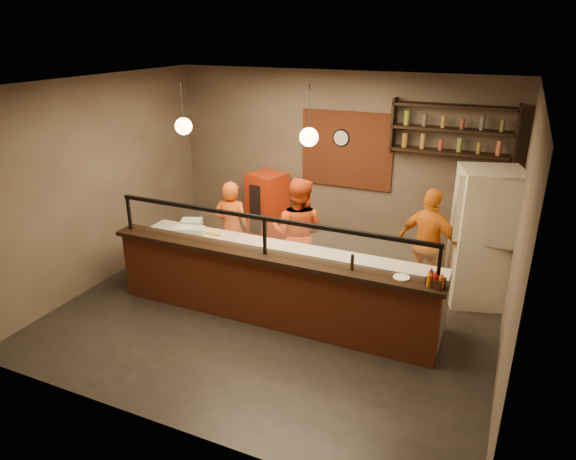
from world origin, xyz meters
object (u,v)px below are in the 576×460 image
at_px(pizza_dough, 270,246).
at_px(pepper_mill, 352,262).
at_px(fridge, 484,238).
at_px(cook_mid, 298,234).
at_px(wall_clock, 341,138).
at_px(cook_left, 232,228).
at_px(cook_right, 429,245).
at_px(condiment_caddy, 436,282).
at_px(red_cooler, 267,211).

bearing_deg(pizza_dough, pepper_mill, -21.50).
bearing_deg(fridge, pizza_dough, -171.30).
height_order(cook_mid, fridge, fridge).
relative_size(pizza_dough, pepper_mill, 2.48).
bearing_deg(wall_clock, cook_left, -129.95).
xyz_separation_m(cook_right, pizza_dough, (-2.08, -1.12, 0.05)).
xyz_separation_m(cook_left, cook_right, (3.07, 0.49, 0.06)).
bearing_deg(pepper_mill, condiment_caddy, -1.63).
xyz_separation_m(cook_left, pepper_mill, (2.39, -1.18, 0.36)).
bearing_deg(cook_mid, wall_clock, -99.24).
xyz_separation_m(red_cooler, condiment_caddy, (3.37, -2.46, 0.41)).
xyz_separation_m(red_cooler, pepper_mill, (2.36, -2.43, 0.45)).
bearing_deg(cook_left, pepper_mill, 141.72).
bearing_deg(cook_left, red_cooler, -103.59).
distance_m(cook_right, pizza_dough, 2.36).
distance_m(wall_clock, cook_mid, 1.96).
bearing_deg(condiment_caddy, cook_right, 101.05).
height_order(cook_mid, cook_right, cook_mid).
height_order(cook_right, fridge, fridge).
xyz_separation_m(cook_mid, pizza_dough, (-0.16, -0.66, 0.02)).
bearing_deg(condiment_caddy, wall_clock, 127.21).
bearing_deg(cook_mid, fridge, -169.72).
bearing_deg(pizza_dough, condiment_caddy, -13.50).
height_order(fridge, pizza_dough, fridge).
height_order(fridge, pepper_mill, fridge).
bearing_deg(red_cooler, condiment_caddy, -19.67).
distance_m(cook_left, pepper_mill, 2.69).
bearing_deg(wall_clock, condiment_caddy, -52.79).
relative_size(cook_right, condiment_caddy, 8.82).
distance_m(cook_mid, pepper_mill, 1.74).
xyz_separation_m(wall_clock, fridge, (2.50, -0.87, -1.09)).
bearing_deg(red_cooler, wall_clock, 30.15).
bearing_deg(pizza_dough, fridge, 25.18).
bearing_deg(wall_clock, fridge, -19.14).
bearing_deg(pepper_mill, cook_mid, 135.65).
bearing_deg(wall_clock, cook_mid, -95.43).
xyz_separation_m(cook_mid, cook_right, (1.91, 0.46, -0.03)).
bearing_deg(condiment_caddy, cook_mid, 151.22).
bearing_deg(cook_left, pizza_dough, 135.64).
bearing_deg(cook_mid, condiment_caddy, 147.41).
relative_size(cook_right, pizza_dough, 3.49).
bearing_deg(cook_mid, cook_left, -2.61).
height_order(wall_clock, condiment_caddy, wall_clock).
relative_size(fridge, condiment_caddy, 10.46).
bearing_deg(cook_right, cook_left, 28.23).
bearing_deg(wall_clock, pizza_dough, -97.99).
relative_size(wall_clock, pepper_mill, 1.52).
height_order(wall_clock, cook_right, wall_clock).
height_order(red_cooler, condiment_caddy, red_cooler).
bearing_deg(fridge, cook_right, 178.86).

